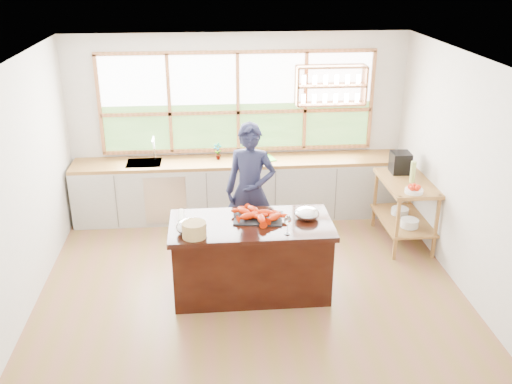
{
  "coord_description": "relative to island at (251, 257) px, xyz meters",
  "views": [
    {
      "loc": [
        -0.45,
        -6.0,
        3.72
      ],
      "look_at": [
        0.09,
        0.15,
        1.13
      ],
      "focal_mm": 40.0,
      "sensor_mm": 36.0,
      "label": 1
    }
  ],
  "objects": [
    {
      "name": "wine_bottle",
      "position": [
        2.24,
        1.06,
        0.59
      ],
      "size": [
        0.08,
        0.08,
        0.29
      ],
      "primitive_type": "cylinder",
      "rotation": [
        0.0,
        0.0,
        -0.03
      ],
      "color": "#AAC361",
      "rests_on": "right_shelf_unit"
    },
    {
      "name": "cutting_board",
      "position": [
        0.31,
        2.14,
        0.45
      ],
      "size": [
        0.46,
        0.39,
        0.01
      ],
      "primitive_type": "cube",
      "rotation": [
        0.0,
        0.0,
        0.26
      ],
      "color": "#52C438",
      "rests_on": "back_counter"
    },
    {
      "name": "right_shelf_unit",
      "position": [
        2.19,
        1.09,
        0.15
      ],
      "size": [
        0.62,
        1.1,
        0.9
      ],
      "color": "olive",
      "rests_on": "ground_plane"
    },
    {
      "name": "island",
      "position": [
        0.0,
        0.0,
        0.0
      ],
      "size": [
        1.85,
        0.9,
        0.9
      ],
      "color": "black",
      "rests_on": "ground_plane"
    },
    {
      "name": "slate_board",
      "position": [
        0.09,
        0.1,
        0.45
      ],
      "size": [
        0.61,
        0.48,
        0.02
      ],
      "primitive_type": "cube",
      "rotation": [
        0.0,
        0.0,
        -0.16
      ],
      "color": "black",
      "rests_on": "island"
    },
    {
      "name": "potted_plant",
      "position": [
        -0.32,
        2.2,
        0.57
      ],
      "size": [
        0.16,
        0.13,
        0.25
      ],
      "primitive_type": "imported",
      "rotation": [
        0.0,
        0.0,
        -0.41
      ],
      "color": "slate",
      "rests_on": "back_counter"
    },
    {
      "name": "room_shell",
      "position": [
        0.02,
        0.71,
        1.3
      ],
      "size": [
        5.02,
        4.52,
        2.71
      ],
      "color": "silver",
      "rests_on": "ground_plane"
    },
    {
      "name": "fruit_bowl",
      "position": [
        2.14,
        0.7,
        0.49
      ],
      "size": [
        0.23,
        0.23,
        0.11
      ],
      "color": "white",
      "rests_on": "right_shelf_unit"
    },
    {
      "name": "back_counter",
      "position": [
        -0.02,
        2.14,
        0.0
      ],
      "size": [
        4.9,
        0.63,
        0.9
      ],
      "color": "#B7B6AC",
      "rests_on": "ground_plane"
    },
    {
      "name": "mixing_bowl_right",
      "position": [
        0.65,
        0.07,
        0.51
      ],
      "size": [
        0.29,
        0.29,
        0.14
      ],
      "primitive_type": "ellipsoid",
      "color": "silver",
      "rests_on": "island"
    },
    {
      "name": "wine_glass",
      "position": [
        0.37,
        -0.31,
        0.61
      ],
      "size": [
        0.08,
        0.08,
        0.22
      ],
      "color": "silver",
      "rests_on": "island"
    },
    {
      "name": "espresso_machine",
      "position": [
        2.19,
        1.43,
        0.59
      ],
      "size": [
        0.26,
        0.28,
        0.29
      ],
      "primitive_type": "cube",
      "rotation": [
        0.0,
        0.0,
        -0.03
      ],
      "color": "black",
      "rests_on": "right_shelf_unit"
    },
    {
      "name": "ground_plane",
      "position": [
        0.0,
        0.2,
        -0.45
      ],
      "size": [
        5.0,
        5.0,
        0.0
      ],
      "primitive_type": "plane",
      "color": "brown"
    },
    {
      "name": "lobster_pile",
      "position": [
        0.08,
        0.09,
        0.5
      ],
      "size": [
        0.55,
        0.48,
        0.08
      ],
      "color": "#C70A00",
      "rests_on": "slate_board"
    },
    {
      "name": "cook",
      "position": [
        0.07,
        0.95,
        0.44
      ],
      "size": [
        0.75,
        0.59,
        1.79
      ],
      "primitive_type": "imported",
      "rotation": [
        0.0,
        0.0,
        -0.28
      ],
      "color": "#191C36",
      "rests_on": "ground_plane"
    },
    {
      "name": "parchment_roll",
      "position": [
        -0.79,
        0.14,
        0.49
      ],
      "size": [
        0.09,
        0.3,
        0.08
      ],
      "primitive_type": "cylinder",
      "rotation": [
        1.57,
        0.0,
        0.04
      ],
      "color": "white",
      "rests_on": "island"
    },
    {
      "name": "wicker_basket",
      "position": [
        -0.64,
        -0.29,
        0.53
      ],
      "size": [
        0.26,
        0.26,
        0.17
      ],
      "primitive_type": "cylinder",
      "color": "tan",
      "rests_on": "island"
    },
    {
      "name": "mixing_bowl_left",
      "position": [
        -0.67,
        -0.18,
        0.52
      ],
      "size": [
        0.34,
        0.34,
        0.16
      ],
      "primitive_type": "ellipsoid",
      "color": "silver",
      "rests_on": "island"
    }
  ]
}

